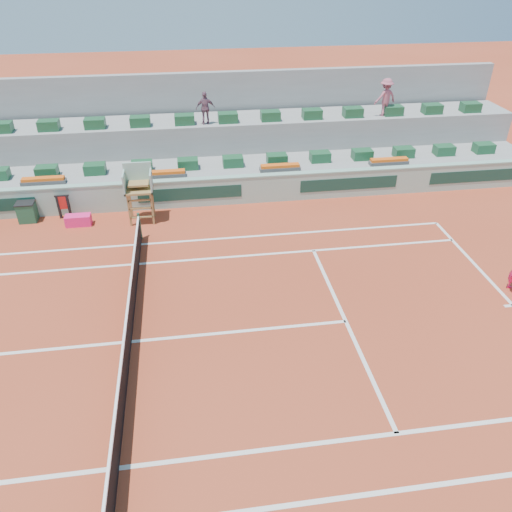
% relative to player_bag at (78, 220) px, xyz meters
% --- Properties ---
extents(ground, '(90.00, 90.00, 0.00)m').
position_rel_player_bag_xyz_m(ground, '(2.55, -7.39, -0.22)').
color(ground, '#99351D').
rests_on(ground, ground).
extents(seating_tier_lower, '(36.00, 4.00, 1.20)m').
position_rel_player_bag_xyz_m(seating_tier_lower, '(2.55, 3.31, 0.38)').
color(seating_tier_lower, gray).
rests_on(seating_tier_lower, ground).
extents(seating_tier_upper, '(36.00, 2.40, 2.60)m').
position_rel_player_bag_xyz_m(seating_tier_upper, '(2.55, 4.91, 1.08)').
color(seating_tier_upper, gray).
rests_on(seating_tier_upper, ground).
extents(stadium_back_wall, '(36.00, 0.40, 4.40)m').
position_rel_player_bag_xyz_m(stadium_back_wall, '(2.55, 6.51, 1.98)').
color(stadium_back_wall, gray).
rests_on(stadium_back_wall, ground).
extents(player_bag, '(1.00, 0.45, 0.45)m').
position_rel_player_bag_xyz_m(player_bag, '(0.00, 0.00, 0.00)').
color(player_bag, '#FF2174').
rests_on(player_bag, ground).
extents(spectator_mid, '(0.88, 0.42, 1.47)m').
position_rel_player_bag_xyz_m(spectator_mid, '(5.53, 4.17, 3.11)').
color(spectator_mid, '#774F61').
rests_on(spectator_mid, seating_tier_upper).
extents(spectator_right, '(1.25, 0.91, 1.73)m').
position_rel_player_bag_xyz_m(spectator_right, '(14.09, 4.32, 3.24)').
color(spectator_right, '#A85464').
rests_on(spectator_right, seating_tier_upper).
extents(court_lines, '(23.89, 11.09, 0.01)m').
position_rel_player_bag_xyz_m(court_lines, '(2.55, -7.39, -0.22)').
color(court_lines, silver).
rests_on(court_lines, ground).
extents(tennis_net, '(0.10, 11.97, 1.10)m').
position_rel_player_bag_xyz_m(tennis_net, '(2.55, -7.39, 0.30)').
color(tennis_net, black).
rests_on(tennis_net, ground).
extents(advertising_hoarding, '(36.00, 0.34, 1.26)m').
position_rel_player_bag_xyz_m(advertising_hoarding, '(2.58, 1.11, 0.41)').
color(advertising_hoarding, '#90B6A4').
rests_on(advertising_hoarding, ground).
extents(umpire_chair, '(1.10, 0.90, 2.40)m').
position_rel_player_bag_xyz_m(umpire_chair, '(2.55, 0.11, 1.32)').
color(umpire_chair, olive).
rests_on(umpire_chair, ground).
extents(seat_row_lower, '(32.90, 0.60, 0.44)m').
position_rel_player_bag_xyz_m(seat_row_lower, '(2.55, 2.41, 1.20)').
color(seat_row_lower, '#194D2B').
rests_on(seat_row_lower, seating_tier_lower).
extents(seat_row_upper, '(32.90, 0.60, 0.44)m').
position_rel_player_bag_xyz_m(seat_row_upper, '(2.55, 4.31, 2.60)').
color(seat_row_upper, '#194D2B').
rests_on(seat_row_upper, seating_tier_upper).
extents(flower_planters, '(26.80, 0.36, 0.28)m').
position_rel_player_bag_xyz_m(flower_planters, '(1.05, 1.61, 1.11)').
color(flower_planters, '#4D4D4D').
rests_on(flower_planters, seating_tier_lower).
extents(drink_cooler_a, '(0.73, 0.63, 0.84)m').
position_rel_player_bag_xyz_m(drink_cooler_a, '(-2.09, 0.67, 0.20)').
color(drink_cooler_a, '#194B31').
rests_on(drink_cooler_a, ground).
extents(towel_rack, '(0.58, 0.10, 1.03)m').
position_rel_player_bag_xyz_m(towel_rack, '(-0.64, 0.73, 0.38)').
color(towel_rack, black).
rests_on(towel_rack, ground).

